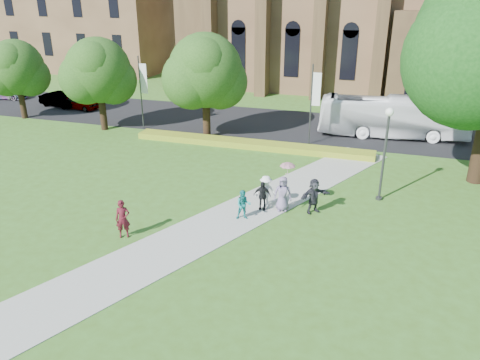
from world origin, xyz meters
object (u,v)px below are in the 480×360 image
(tour_coach, at_px, (392,117))
(pedestrian_0, at_px, (123,219))
(car_1, at_px, (60,100))
(car_2, at_px, (5,92))
(car_0, at_px, (80,102))
(streetlamp, at_px, (386,144))

(tour_coach, height_order, pedestrian_0, tour_coach)
(car_1, height_order, car_2, car_1)
(car_2, bearing_deg, car_1, -108.10)
(car_0, height_order, pedestrian_0, pedestrian_0)
(car_2, bearing_deg, car_0, -107.09)
(streetlamp, distance_m, pedestrian_0, 14.19)
(streetlamp, bearing_deg, pedestrian_0, -144.52)
(pedestrian_0, bearing_deg, streetlamp, 9.34)
(car_0, relative_size, car_1, 0.90)
(tour_coach, height_order, car_2, tour_coach)
(streetlamp, xyz_separation_m, car_1, (-31.12, 13.08, -2.56))
(tour_coach, distance_m, car_2, 39.47)
(streetlamp, distance_m, car_1, 33.86)
(tour_coach, relative_size, pedestrian_0, 6.10)
(streetlamp, xyz_separation_m, car_0, (-28.64, 12.85, -2.61))
(car_2, height_order, pedestrian_0, pedestrian_0)
(tour_coach, distance_m, car_1, 31.49)
(streetlamp, relative_size, car_2, 1.10)
(car_2, distance_m, pedestrian_0, 35.69)
(streetlamp, height_order, car_0, streetlamp)
(car_2, bearing_deg, tour_coach, -101.12)
(car_0, distance_m, car_1, 2.49)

